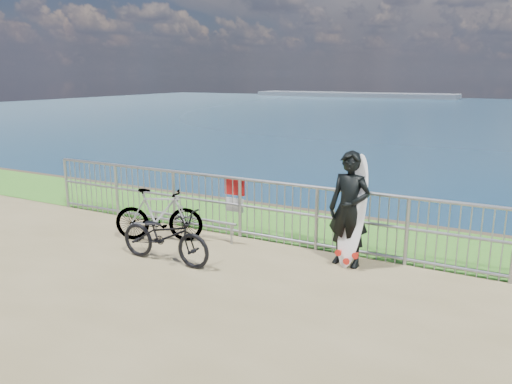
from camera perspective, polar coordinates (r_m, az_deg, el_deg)
The scene contains 8 objects.
grass_strip at distance 10.02m, azimuth 3.81°, elevation -3.73°, with size 120.00×120.00×0.00m, color #327821.
seascape at distance 160.91m, azimuth 11.03°, elevation 10.64°, with size 260.00×260.00×5.00m.
railing at distance 8.91m, azimuth 1.01°, elevation -2.08°, with size 10.06×0.10×1.13m.
surfer at distance 7.85m, azimuth 10.60°, elevation -1.96°, with size 0.66×0.43×1.81m, color black.
surfboard at distance 7.84m, azimuth 10.93°, elevation -2.68°, with size 0.57×0.53×1.78m.
bicycle_near at distance 8.09m, azimuth -10.36°, elevation -4.95°, with size 0.58×1.68×0.88m, color black.
bicycle_far at distance 9.13m, azimuth -11.07°, elevation -2.59°, with size 0.45×1.60×0.96m, color black.
bike_rack at distance 9.27m, azimuth -7.33°, elevation -3.20°, with size 1.89×0.05×0.39m.
Camera 1 is at (3.92, -6.05, 2.95)m, focal length 35.00 mm.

